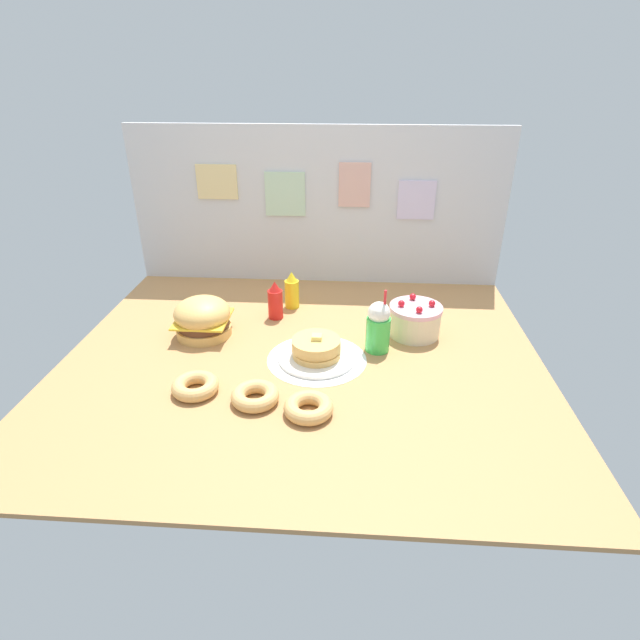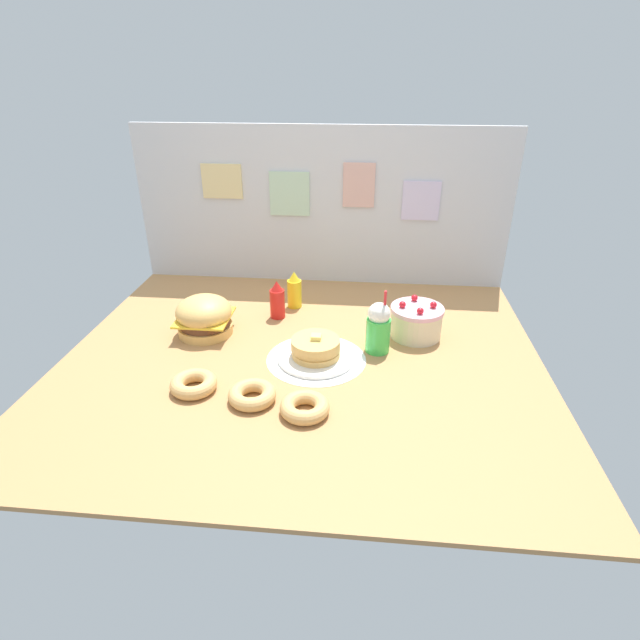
{
  "view_description": "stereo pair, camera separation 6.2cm",
  "coord_description": "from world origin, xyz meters",
  "px_view_note": "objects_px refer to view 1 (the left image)",
  "views": [
    {
      "loc": [
        0.22,
        -2.0,
        1.22
      ],
      "look_at": [
        0.08,
        0.09,
        0.16
      ],
      "focal_mm": 28.09,
      "sensor_mm": 36.0,
      "label": 1
    },
    {
      "loc": [
        0.28,
        -1.99,
        1.22
      ],
      "look_at": [
        0.08,
        0.09,
        0.16
      ],
      "focal_mm": 28.09,
      "sensor_mm": 36.0,
      "label": 2
    }
  ],
  "objects_px": {
    "pancake_stack": "(316,350)",
    "donut_chocolate": "(255,396)",
    "ketchup_bottle": "(275,301)",
    "burger": "(203,318)",
    "layer_cake": "(415,320)",
    "cream_soda_cup": "(378,327)",
    "donut_pink_glaze": "(195,386)",
    "mustard_bottle": "(292,291)",
    "donut_vanilla": "(309,407)"
  },
  "relations": [
    {
      "from": "layer_cake",
      "to": "mustard_bottle",
      "type": "height_order",
      "value": "mustard_bottle"
    },
    {
      "from": "burger",
      "to": "donut_pink_glaze",
      "type": "relative_size",
      "value": 1.43
    },
    {
      "from": "cream_soda_cup",
      "to": "donut_chocolate",
      "type": "distance_m",
      "value": 0.69
    },
    {
      "from": "mustard_bottle",
      "to": "cream_soda_cup",
      "type": "relative_size",
      "value": 0.67
    },
    {
      "from": "burger",
      "to": "donut_vanilla",
      "type": "relative_size",
      "value": 1.43
    },
    {
      "from": "mustard_bottle",
      "to": "donut_vanilla",
      "type": "distance_m",
      "value": 0.99
    },
    {
      "from": "mustard_bottle",
      "to": "donut_pink_glaze",
      "type": "xyz_separation_m",
      "value": [
        -0.31,
        -0.86,
        -0.07
      ]
    },
    {
      "from": "layer_cake",
      "to": "cream_soda_cup",
      "type": "distance_m",
      "value": 0.26
    },
    {
      "from": "ketchup_bottle",
      "to": "donut_vanilla",
      "type": "distance_m",
      "value": 0.87
    },
    {
      "from": "layer_cake",
      "to": "donut_pink_glaze",
      "type": "bearing_deg",
      "value": -149.05
    },
    {
      "from": "burger",
      "to": "layer_cake",
      "type": "relative_size",
      "value": 1.06
    },
    {
      "from": "pancake_stack",
      "to": "burger",
      "type": "bearing_deg",
      "value": 161.0
    },
    {
      "from": "mustard_bottle",
      "to": "donut_vanilla",
      "type": "height_order",
      "value": "mustard_bottle"
    },
    {
      "from": "ketchup_bottle",
      "to": "donut_chocolate",
      "type": "relative_size",
      "value": 1.08
    },
    {
      "from": "mustard_bottle",
      "to": "cream_soda_cup",
      "type": "height_order",
      "value": "cream_soda_cup"
    },
    {
      "from": "donut_chocolate",
      "to": "pancake_stack",
      "type": "bearing_deg",
      "value": 57.27
    },
    {
      "from": "burger",
      "to": "pancake_stack",
      "type": "bearing_deg",
      "value": -19.0
    },
    {
      "from": "burger",
      "to": "cream_soda_cup",
      "type": "xyz_separation_m",
      "value": [
        0.87,
        -0.09,
        0.03
      ]
    },
    {
      "from": "cream_soda_cup",
      "to": "donut_chocolate",
      "type": "xyz_separation_m",
      "value": [
        -0.51,
        -0.46,
        -0.09
      ]
    },
    {
      "from": "mustard_bottle",
      "to": "donut_vanilla",
      "type": "relative_size",
      "value": 1.08
    },
    {
      "from": "layer_cake",
      "to": "burger",
      "type": "bearing_deg",
      "value": -175.8
    },
    {
      "from": "mustard_bottle",
      "to": "donut_vanilla",
      "type": "xyz_separation_m",
      "value": [
        0.18,
        -0.97,
        -0.07
      ]
    },
    {
      "from": "layer_cake",
      "to": "ketchup_bottle",
      "type": "distance_m",
      "value": 0.74
    },
    {
      "from": "pancake_stack",
      "to": "mustard_bottle",
      "type": "relative_size",
      "value": 1.7
    },
    {
      "from": "mustard_bottle",
      "to": "burger",
      "type": "bearing_deg",
      "value": -138.52
    },
    {
      "from": "donut_chocolate",
      "to": "donut_vanilla",
      "type": "bearing_deg",
      "value": -15.52
    },
    {
      "from": "donut_pink_glaze",
      "to": "donut_chocolate",
      "type": "distance_m",
      "value": 0.27
    },
    {
      "from": "donut_chocolate",
      "to": "layer_cake",
      "type": "bearing_deg",
      "value": 41.91
    },
    {
      "from": "pancake_stack",
      "to": "donut_chocolate",
      "type": "distance_m",
      "value": 0.41
    },
    {
      "from": "pancake_stack",
      "to": "layer_cake",
      "type": "bearing_deg",
      "value": 30.49
    },
    {
      "from": "cream_soda_cup",
      "to": "donut_pink_glaze",
      "type": "xyz_separation_m",
      "value": [
        -0.77,
        -0.41,
        -0.09
      ]
    },
    {
      "from": "mustard_bottle",
      "to": "donut_chocolate",
      "type": "distance_m",
      "value": 0.91
    },
    {
      "from": "burger",
      "to": "mustard_bottle",
      "type": "distance_m",
      "value": 0.54
    },
    {
      "from": "mustard_bottle",
      "to": "donut_chocolate",
      "type": "height_order",
      "value": "mustard_bottle"
    },
    {
      "from": "pancake_stack",
      "to": "donut_chocolate",
      "type": "bearing_deg",
      "value": -122.73
    },
    {
      "from": "burger",
      "to": "layer_cake",
      "type": "bearing_deg",
      "value": 4.2
    },
    {
      "from": "donut_vanilla",
      "to": "cream_soda_cup",
      "type": "bearing_deg",
      "value": 61.29
    },
    {
      "from": "ketchup_bottle",
      "to": "donut_vanilla",
      "type": "relative_size",
      "value": 1.08
    },
    {
      "from": "ketchup_bottle",
      "to": "burger",
      "type": "bearing_deg",
      "value": -146.87
    },
    {
      "from": "mustard_bottle",
      "to": "ketchup_bottle",
      "type": "bearing_deg",
      "value": -117.09
    },
    {
      "from": "ketchup_bottle",
      "to": "mustard_bottle",
      "type": "xyz_separation_m",
      "value": [
        0.07,
        0.14,
        0.0
      ]
    },
    {
      "from": "layer_cake",
      "to": "donut_chocolate",
      "type": "xyz_separation_m",
      "value": [
        -0.7,
        -0.63,
        -0.05
      ]
    },
    {
      "from": "ketchup_bottle",
      "to": "cream_soda_cup",
      "type": "height_order",
      "value": "cream_soda_cup"
    },
    {
      "from": "ketchup_bottle",
      "to": "mustard_bottle",
      "type": "distance_m",
      "value": 0.16
    },
    {
      "from": "layer_cake",
      "to": "mustard_bottle",
      "type": "bearing_deg",
      "value": 156.76
    },
    {
      "from": "cream_soda_cup",
      "to": "donut_vanilla",
      "type": "height_order",
      "value": "cream_soda_cup"
    },
    {
      "from": "pancake_stack",
      "to": "donut_chocolate",
      "type": "relative_size",
      "value": 1.83
    },
    {
      "from": "layer_cake",
      "to": "donut_vanilla",
      "type": "height_order",
      "value": "layer_cake"
    },
    {
      "from": "cream_soda_cup",
      "to": "pancake_stack",
      "type": "bearing_deg",
      "value": -158.75
    },
    {
      "from": "cream_soda_cup",
      "to": "donut_vanilla",
      "type": "distance_m",
      "value": 0.6
    }
  ]
}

